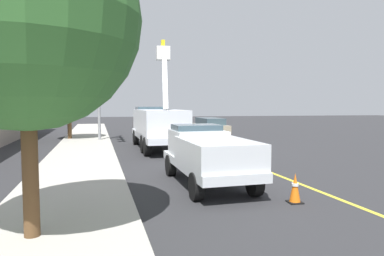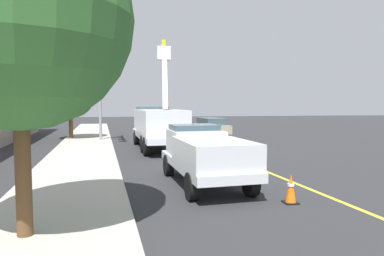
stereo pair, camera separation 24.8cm
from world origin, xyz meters
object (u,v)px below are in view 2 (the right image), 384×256
at_px(utility_bucket_truck, 158,124).
at_px(traffic_cone_mid_front, 175,135).
at_px(traffic_cone_leading, 291,189).
at_px(traffic_signal_mast, 100,65).
at_px(passing_minivan, 212,126).
at_px(service_pickup_truck, 205,154).

height_order(utility_bucket_truck, traffic_cone_mid_front, utility_bucket_truck).
height_order(traffic_cone_leading, traffic_signal_mast, traffic_signal_mast).
xyz_separation_m(utility_bucket_truck, traffic_cone_mid_front, (4.51, -1.60, -1.19)).
height_order(passing_minivan, traffic_cone_mid_front, passing_minivan).
relative_size(traffic_cone_mid_front, traffic_signal_mast, 0.11).
bearing_deg(traffic_cone_mid_front, traffic_signal_mast, 97.83).
distance_m(service_pickup_truck, traffic_cone_leading, 3.38).
relative_size(passing_minivan, traffic_cone_mid_front, 5.67).
xyz_separation_m(traffic_cone_leading, traffic_cone_mid_front, (17.47, 1.26, 0.00)).
distance_m(utility_bucket_truck, passing_minivan, 8.41).
xyz_separation_m(service_pickup_truck, traffic_cone_leading, (-2.66, -1.98, -0.69)).
bearing_deg(traffic_signal_mast, traffic_cone_leading, -157.91).
height_order(utility_bucket_truck, traffic_signal_mast, traffic_signal_mast).
bearing_deg(traffic_cone_leading, traffic_signal_mast, 22.09).
bearing_deg(service_pickup_truck, traffic_cone_leading, -143.39).
distance_m(service_pickup_truck, traffic_cone_mid_front, 14.85).
bearing_deg(traffic_signal_mast, passing_minivan, -71.94).
bearing_deg(service_pickup_truck, traffic_signal_mast, 18.88).
relative_size(utility_bucket_truck, traffic_cone_mid_front, 9.62).
bearing_deg(traffic_cone_leading, utility_bucket_truck, 12.43).
bearing_deg(passing_minivan, traffic_cone_mid_front, 122.05).
height_order(utility_bucket_truck, traffic_cone_leading, utility_bucket_truck).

